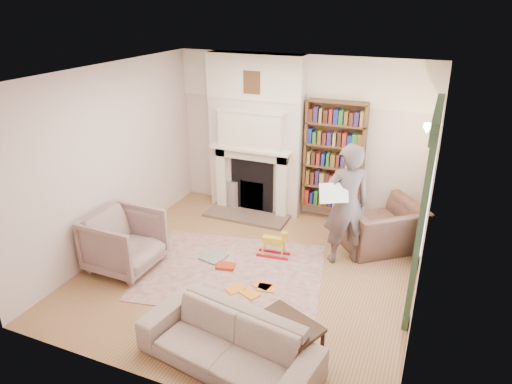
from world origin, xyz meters
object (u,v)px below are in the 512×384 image
at_px(coffee_table, 288,339).
at_px(bookcase, 334,156).
at_px(armchair_left, 125,241).
at_px(sofa, 228,343).
at_px(paraffin_heater, 234,194).
at_px(man_reading, 346,205).
at_px(armchair_reading, 381,227).
at_px(rocking_horse, 273,244).

bearing_deg(coffee_table, bookcase, 120.92).
distance_m(armchair_left, sofa, 2.51).
distance_m(coffee_table, paraffin_heater, 3.94).
relative_size(man_reading, paraffin_heater, 3.33).
height_order(coffee_table, paraffin_heater, paraffin_heater).
height_order(armchair_reading, coffee_table, armchair_reading).
bearing_deg(sofa, bookcase, 97.66).
bearing_deg(armchair_left, man_reading, -63.37).
relative_size(bookcase, rocking_horse, 3.73).
xyz_separation_m(man_reading, paraffin_heater, (-2.30, 1.09, -0.64)).
relative_size(bookcase, armchair_reading, 1.62).
xyz_separation_m(coffee_table, rocking_horse, (-0.88, 1.91, -0.01)).
relative_size(bookcase, paraffin_heater, 3.36).
height_order(sofa, man_reading, man_reading).
bearing_deg(bookcase, armchair_left, -131.14).
bearing_deg(sofa, rocking_horse, 108.26).
distance_m(sofa, paraffin_heater, 4.00).
height_order(man_reading, coffee_table, man_reading).
height_order(armchair_reading, man_reading, man_reading).
relative_size(bookcase, man_reading, 1.01).
bearing_deg(bookcase, coffee_table, -83.45).
relative_size(armchair_left, sofa, 0.48).
distance_m(paraffin_heater, rocking_horse, 1.89).
distance_m(sofa, coffee_table, 0.65).
relative_size(armchair_reading, sofa, 0.58).
bearing_deg(sofa, armchair_left, 161.70).
bearing_deg(sofa, man_reading, 85.40).
relative_size(armchair_left, rocking_horse, 1.88).
bearing_deg(coffee_table, rocking_horse, 139.15).
bearing_deg(paraffin_heater, coffee_table, -56.33).
height_order(armchair_reading, armchair_left, armchair_left).
bearing_deg(man_reading, armchair_reading, -156.91).
bearing_deg(coffee_table, paraffin_heater, 148.04).
xyz_separation_m(man_reading, coffee_table, (-0.11, -2.19, -0.69)).
bearing_deg(armchair_left, armchair_reading, -58.24).
distance_m(man_reading, rocking_horse, 1.25).
bearing_deg(armchair_left, paraffin_heater, -12.03).
height_order(bookcase, paraffin_heater, bookcase).
distance_m(bookcase, paraffin_heater, 2.01).
height_order(armchair_reading, paraffin_heater, armchair_reading).
bearing_deg(man_reading, rocking_horse, -14.25).
distance_m(armchair_reading, paraffin_heater, 2.79).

